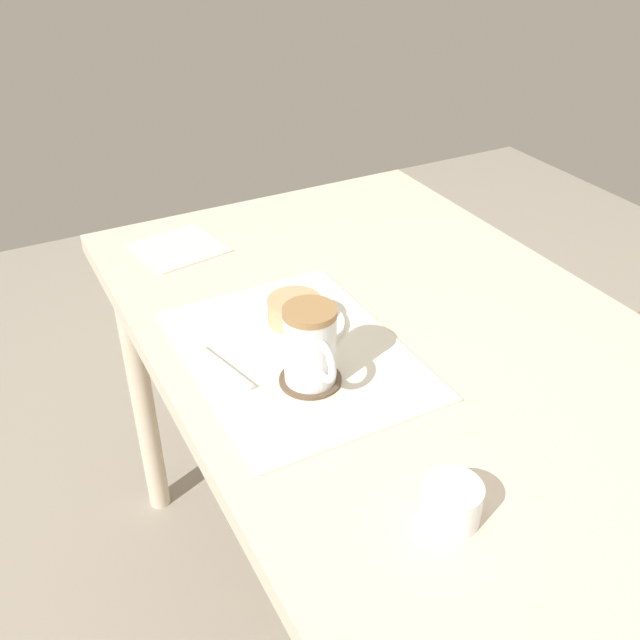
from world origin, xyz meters
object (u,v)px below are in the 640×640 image
Objects in this scene: pastry_plate at (295,324)px; pastry at (295,310)px; dining_table at (413,387)px; coffee_mug at (311,345)px; sugar_bowl at (451,502)px.

pastry is at bearing 0.00° from pastry_plate.
pastry is at bearing -131.29° from dining_table.
coffee_mug is (0.14, -0.04, 0.03)m from pastry.
pastry_plate is 0.03m from pastry.
pastry_plate is at bearing 163.09° from coffee_mug.
pastry_plate is 2.26× the size of sugar_bowl.
dining_table is at bearing 48.71° from pastry.
coffee_mug is at bearing -16.91° from pastry.
pastry_plate is (-0.13, -0.15, 0.09)m from dining_table.
dining_table is at bearing 92.45° from coffee_mug.
coffee_mug reaches higher than sugar_bowl.
pastry is 0.73× the size of coffee_mug.
dining_table is 0.21m from pastry_plate.
coffee_mug is (0.01, -0.19, 0.15)m from dining_table.
coffee_mug is at bearing -87.55° from dining_table.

